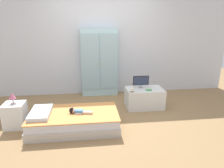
# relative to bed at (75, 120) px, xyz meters

# --- Properties ---
(ground_plane) EXTENTS (10.00, 10.00, 0.02)m
(ground_plane) POSITION_rel_bed_xyz_m (0.63, 0.23, -0.15)
(ground_plane) COLOR #99754C
(back_wall) EXTENTS (6.40, 0.05, 2.70)m
(back_wall) POSITION_rel_bed_xyz_m (0.63, 1.81, 1.21)
(back_wall) COLOR silver
(back_wall) RESTS_ON ground_plane
(bed) EXTENTS (1.48, 0.82, 0.29)m
(bed) POSITION_rel_bed_xyz_m (0.00, 0.00, 0.00)
(bed) COLOR beige
(bed) RESTS_ON ground_plane
(pillow) EXTENTS (0.32, 0.58, 0.06)m
(pillow) POSITION_rel_bed_xyz_m (-0.54, 0.00, 0.18)
(pillow) COLOR silver
(pillow) RESTS_ON bed
(doll) EXTENTS (0.39, 0.15, 0.10)m
(doll) POSITION_rel_bed_xyz_m (0.04, -0.03, 0.18)
(doll) COLOR #4C84C6
(doll) RESTS_ON bed
(nightstand) EXTENTS (0.34, 0.34, 0.43)m
(nightstand) POSITION_rel_bed_xyz_m (-1.01, 0.17, 0.07)
(nightstand) COLOR white
(nightstand) RESTS_ON ground_plane
(table_lamp) EXTENTS (0.11, 0.11, 0.19)m
(table_lamp) POSITION_rel_bed_xyz_m (-1.01, 0.17, 0.42)
(table_lamp) COLOR #B7B2AD
(table_lamp) RESTS_ON nightstand
(wardrobe) EXTENTS (0.87, 0.26, 1.61)m
(wardrobe) POSITION_rel_bed_xyz_m (0.53, 1.65, 0.66)
(wardrobe) COLOR silver
(wardrobe) RESTS_ON ground_plane
(tv_stand) EXTENTS (0.77, 0.50, 0.41)m
(tv_stand) POSITION_rel_bed_xyz_m (1.42, 0.75, 0.06)
(tv_stand) COLOR silver
(tv_stand) RESTS_ON ground_plane
(tv_monitor) EXTENTS (0.34, 0.10, 0.26)m
(tv_monitor) POSITION_rel_bed_xyz_m (1.36, 0.83, 0.42)
(tv_monitor) COLOR #99999E
(tv_monitor) RESTS_ON tv_stand
(rocking_horse_toy) EXTENTS (0.09, 0.04, 0.11)m
(rocking_horse_toy) POSITION_rel_bed_xyz_m (1.12, 0.57, 0.32)
(rocking_horse_toy) COLOR #8E6642
(rocking_horse_toy) RESTS_ON tv_stand
(book_green) EXTENTS (0.11, 0.08, 0.02)m
(book_green) POSITION_rel_bed_xyz_m (1.48, 0.63, 0.27)
(book_green) COLOR #429E51
(book_green) RESTS_ON tv_stand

